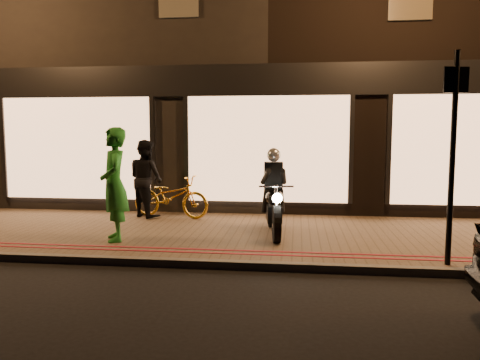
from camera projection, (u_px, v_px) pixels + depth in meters
The scene contains 10 objects.
ground at pixel (249, 271), 6.79m from camera, with size 90.00×90.00×0.00m, color black.
sidewalk at pixel (260, 236), 8.76m from camera, with size 50.00×4.00×0.12m, color brown.
kerb_stone at pixel (249, 266), 6.83m from camera, with size 50.00×0.14×0.12m, color #59544C.
red_kerb_lines at pixel (252, 253), 7.32m from camera, with size 50.00×0.26×0.01m.
building_row at pixel (278, 62), 15.22m from camera, with size 48.00×10.11×8.50m.
motorcycle at pixel (274, 201), 8.61m from camera, with size 0.63×1.94×1.59m.
sign_post at pixel (453, 147), 6.50m from camera, with size 0.35×0.09×3.00m.
bicycle_gold at pixel (171, 196), 10.27m from camera, with size 0.62×1.77×0.93m, color gold.
person_green at pixel (114, 184), 8.06m from camera, with size 0.72×0.47×1.97m, color #217F27.
person_dark at pixel (146, 178), 10.34m from camera, with size 0.83×0.65×1.71m, color black.
Camera 1 is at (0.69, -6.58, 2.02)m, focal length 35.00 mm.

